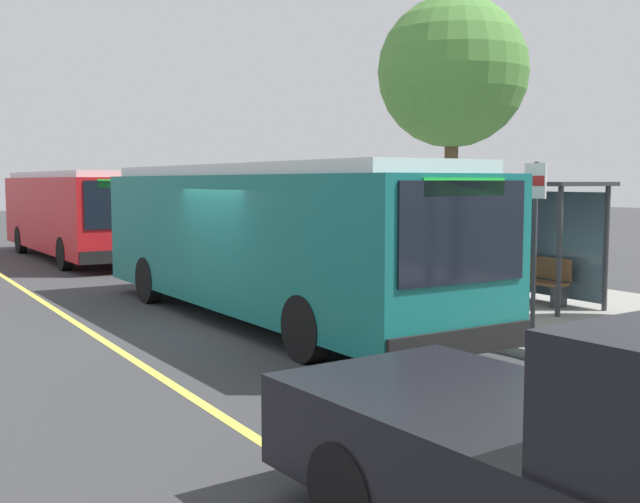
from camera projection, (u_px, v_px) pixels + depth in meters
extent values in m
plane|color=#38383A|center=(226.00, 328.00, 13.84)|extent=(120.00, 120.00, 0.00)
cube|color=gray|center=(476.00, 298.00, 16.92)|extent=(44.00, 6.40, 0.15)
cube|color=#E0D64C|center=(104.00, 341.00, 12.70)|extent=(36.00, 0.14, 0.01)
cube|color=#146B66|center=(266.00, 239.00, 14.52)|extent=(10.77, 2.81, 2.40)
cube|color=silver|center=(266.00, 170.00, 14.40)|extent=(9.91, 2.53, 0.20)
cube|color=black|center=(464.00, 232.00, 9.97)|extent=(0.09, 2.17, 1.34)
cube|color=black|center=(323.00, 222.00, 15.19)|extent=(9.43, 0.27, 1.06)
cube|color=silver|center=(323.00, 285.00, 15.30)|extent=(10.18, 0.28, 0.28)
cube|color=#26D83F|center=(465.00, 187.00, 9.91)|extent=(0.06, 1.40, 0.24)
cube|color=black|center=(463.00, 343.00, 10.09)|extent=(0.14, 2.50, 0.36)
cylinder|color=black|center=(427.00, 314.00, 12.45)|extent=(1.01, 0.30, 1.00)
cylinder|color=black|center=(306.00, 328.00, 11.21)|extent=(1.01, 0.30, 1.00)
cylinder|color=black|center=(244.00, 273.00, 17.93)|extent=(1.01, 0.30, 1.00)
cylinder|color=black|center=(149.00, 280.00, 16.69)|extent=(1.01, 0.30, 1.00)
cube|color=red|center=(75.00, 213.00, 25.97)|extent=(10.48, 2.71, 2.40)
cube|color=silver|center=(73.00, 175.00, 25.85)|extent=(9.64, 2.44, 0.20)
cube|color=black|center=(123.00, 205.00, 21.51)|extent=(0.07, 2.17, 1.34)
cube|color=black|center=(112.00, 204.00, 26.62)|extent=(9.19, 0.18, 1.06)
cube|color=white|center=(113.00, 241.00, 26.74)|extent=(9.92, 0.18, 0.28)
cube|color=#26D83F|center=(122.00, 184.00, 21.45)|extent=(0.05, 1.40, 0.24)
cube|color=black|center=(124.00, 256.00, 21.63)|extent=(0.12, 2.50, 0.36)
cylinder|color=black|center=(140.00, 250.00, 23.94)|extent=(1.00, 0.30, 1.00)
cylinder|color=black|center=(64.00, 254.00, 22.72)|extent=(1.00, 0.30, 1.00)
cylinder|color=black|center=(85.00, 237.00, 29.32)|extent=(1.00, 0.30, 1.00)
cylinder|color=black|center=(21.00, 240.00, 28.10)|extent=(1.00, 0.30, 1.00)
cube|color=black|center=(621.00, 498.00, 4.80)|extent=(5.53, 2.38, 0.75)
cylinder|color=black|center=(514.00, 443.00, 6.66)|extent=(0.78, 0.29, 0.76)
cylinder|color=black|center=(349.00, 492.00, 5.62)|extent=(0.78, 0.29, 0.76)
cylinder|color=#333338|center=(606.00, 249.00, 14.73)|extent=(0.10, 0.10, 2.40)
cylinder|color=#333338|center=(559.00, 252.00, 14.06)|extent=(0.10, 0.10, 2.40)
cylinder|color=#333338|center=(508.00, 240.00, 16.95)|extent=(0.10, 0.10, 2.40)
cylinder|color=#333338|center=(463.00, 242.00, 16.28)|extent=(0.10, 0.10, 2.40)
cube|color=#333338|center=(533.00, 184.00, 15.39)|extent=(2.90, 1.60, 0.08)
cube|color=#4C606B|center=(554.00, 244.00, 15.84)|extent=(2.47, 0.04, 2.16)
cube|color=navy|center=(486.00, 243.00, 16.61)|extent=(0.06, 1.11, 1.82)
cube|color=brown|center=(532.00, 281.00, 15.74)|extent=(1.60, 0.44, 0.06)
cube|color=brown|center=(540.00, 267.00, 15.84)|extent=(1.60, 0.05, 0.44)
cube|color=#333338|center=(506.00, 288.00, 16.38)|extent=(0.08, 0.40, 0.45)
cube|color=#333338|center=(559.00, 296.00, 15.15)|extent=(0.08, 0.40, 0.45)
cylinder|color=#333338|center=(534.00, 250.00, 12.24)|extent=(0.07, 0.07, 2.80)
cube|color=white|center=(535.00, 181.00, 12.13)|extent=(0.44, 0.03, 0.56)
cube|color=red|center=(535.00, 181.00, 12.12)|extent=(0.40, 0.01, 0.16)
cylinder|color=#282D47|center=(412.00, 274.00, 17.15)|extent=(0.14, 0.14, 0.85)
cylinder|color=#282D47|center=(406.00, 274.00, 17.05)|extent=(0.14, 0.14, 0.85)
cube|color=#338C4C|center=(409.00, 241.00, 17.03)|extent=(0.24, 0.40, 0.62)
sphere|color=tan|center=(409.00, 222.00, 16.99)|extent=(0.22, 0.22, 0.22)
cylinder|color=brown|center=(451.00, 202.00, 20.40)|extent=(0.36, 0.36, 3.86)
sphere|color=#4C8438|center=(453.00, 72.00, 20.08)|extent=(3.93, 3.93, 3.93)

